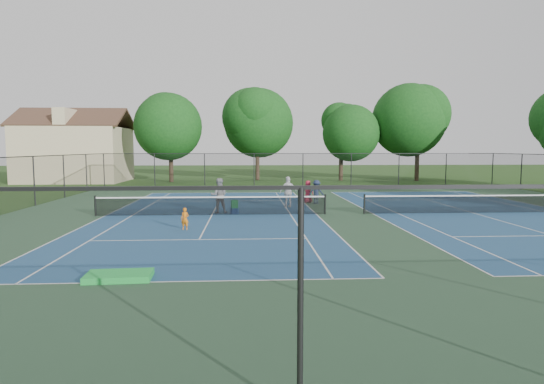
{
  "coord_description": "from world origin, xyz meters",
  "views": [
    {
      "loc": [
        -5.17,
        -23.58,
        3.49
      ],
      "look_at": [
        -3.91,
        -1.0,
        1.3
      ],
      "focal_mm": 30.0,
      "sensor_mm": 36.0,
      "label": 1
    }
  ],
  "objects": [
    {
      "name": "court_pad",
      "position": [
        0.0,
        0.0,
        0.0
      ],
      "size": [
        36.0,
        36.0,
        0.01
      ],
      "primitive_type": "cube",
      "color": "#2C4F31",
      "rests_on": "ground"
    },
    {
      "name": "ground",
      "position": [
        0.0,
        0.0,
        0.0
      ],
      "size": [
        140.0,
        140.0,
        0.0
      ],
      "primitive_type": "plane",
      "color": "#234716",
      "rests_on": "ground"
    },
    {
      "name": "tree_back_b",
      "position": [
        -4.0,
        26.0,
        6.6
      ],
      "size": [
        7.6,
        7.6,
        10.03
      ],
      "color": "#2D2116",
      "rests_on": "ground"
    },
    {
      "name": "tennis_court_left",
      "position": [
        -7.0,
        0.0,
        0.1
      ],
      "size": [
        12.0,
        23.83,
        1.07
      ],
      "color": "navy",
      "rests_on": "ground"
    },
    {
      "name": "clapboard_house",
      "position": [
        -23.0,
        25.0,
        3.09
      ],
      "size": [
        10.8,
        8.1,
        7.65
      ],
      "color": "tan",
      "rests_on": "ground"
    },
    {
      "name": "perimeter_fence",
      "position": [
        0.0,
        0.0,
        1.6
      ],
      "size": [
        36.08,
        36.08,
        3.02
      ],
      "color": "black",
      "rests_on": "ground"
    },
    {
      "name": "tennis_court_right",
      "position": [
        7.0,
        0.0,
        0.1
      ],
      "size": [
        12.0,
        23.83,
        1.07
      ],
      "color": "navy",
      "rests_on": "ground"
    },
    {
      "name": "child_player",
      "position": [
        -7.83,
        -4.18,
        0.47
      ],
      "size": [
        0.39,
        0.3,
        0.95
      ],
      "primitive_type": "imported",
      "rotation": [
        0.0,
        0.0,
        -0.22
      ],
      "color": "orange",
      "rests_on": "ground"
    },
    {
      "name": "instructor",
      "position": [
        -6.67,
        0.8,
        0.94
      ],
      "size": [
        0.94,
        0.75,
        1.89
      ],
      "primitive_type": "imported",
      "rotation": [
        0.0,
        0.0,
        3.18
      ],
      "color": "gray",
      "rests_on": "ground"
    },
    {
      "name": "bystander_c",
      "position": [
        -1.27,
        5.13,
        0.72
      ],
      "size": [
        0.78,
        0.6,
        1.44
      ],
      "primitive_type": "imported",
      "rotation": [
        0.0,
        0.0,
        2.93
      ],
      "color": "maroon",
      "rests_on": "ground"
    },
    {
      "name": "ball_hopper",
      "position": [
        -5.83,
        0.4,
        0.53
      ],
      "size": [
        0.39,
        0.35,
        0.42
      ],
      "primitive_type": "cube",
      "rotation": [
        0.0,
        0.0,
        0.21
      ],
      "color": "green",
      "rests_on": "ball_crate"
    },
    {
      "name": "green_tarp",
      "position": [
        -8.59,
        -11.56,
        0.09
      ],
      "size": [
        1.76,
        1.04,
        0.17
      ],
      "primitive_type": "cube",
      "rotation": [
        0.0,
        0.0,
        0.06
      ],
      "color": "green",
      "rests_on": "ground"
    },
    {
      "name": "bystander_b",
      "position": [
        -0.8,
        4.59,
        0.75
      ],
      "size": [
        1.11,
        0.91,
        1.5
      ],
      "primitive_type": "imported",
      "rotation": [
        0.0,
        0.0,
        2.71
      ],
      "color": "#1B243C",
      "rests_on": "ground"
    },
    {
      "name": "ball_crate",
      "position": [
        -5.83,
        0.4,
        0.16
      ],
      "size": [
        0.45,
        0.41,
        0.32
      ],
      "primitive_type": "cube",
      "rotation": [
        0.0,
        0.0,
        0.31
      ],
      "color": "navy",
      "rests_on": "ground"
    },
    {
      "name": "bystander_a",
      "position": [
        -2.74,
        2.89,
        0.92
      ],
      "size": [
        1.15,
        0.72,
        1.83
      ],
      "primitive_type": "imported",
      "rotation": [
        0.0,
        0.0,
        3.42
      ],
      "color": "silver",
      "rests_on": "ground"
    },
    {
      "name": "tree_back_a",
      "position": [
        -13.0,
        24.0,
        6.04
      ],
      "size": [
        6.8,
        6.8,
        9.15
      ],
      "color": "#2D2116",
      "rests_on": "ground"
    },
    {
      "name": "tree_back_d",
      "position": [
        13.0,
        24.0,
        6.82
      ],
      "size": [
        7.8,
        7.8,
        10.37
      ],
      "color": "#2D2116",
      "rests_on": "ground"
    },
    {
      "name": "tree_back_c",
      "position": [
        5.0,
        25.0,
        5.48
      ],
      "size": [
        6.0,
        6.0,
        8.4
      ],
      "color": "#2D2116",
      "rests_on": "ground"
    }
  ]
}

